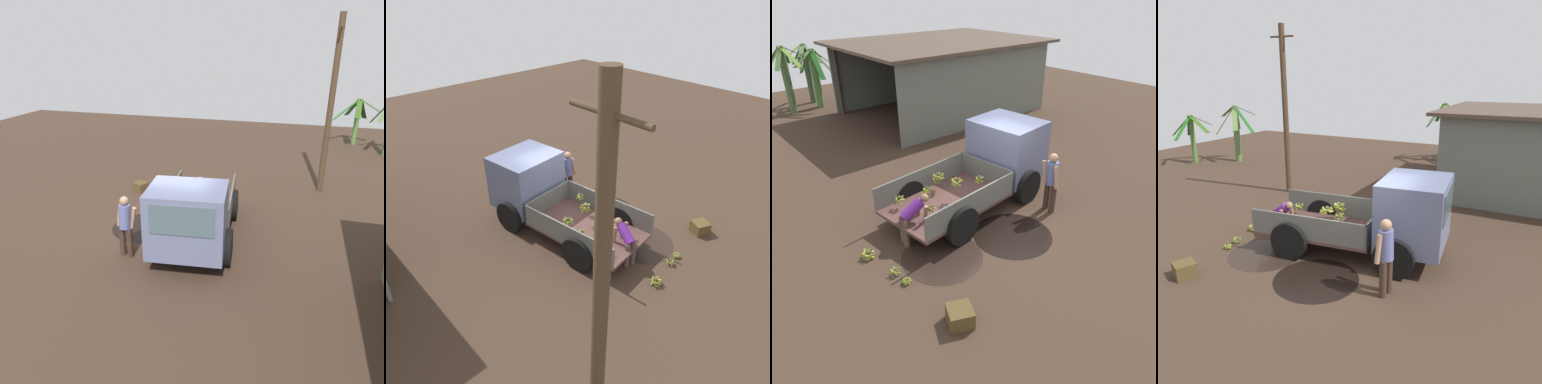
# 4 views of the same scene
# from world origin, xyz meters

# --- Properties ---
(ground) EXTENTS (36.00, 36.00, 0.00)m
(ground) POSITION_xyz_m (0.00, 0.00, 0.00)
(ground) COLOR #3F2E22
(mud_patch_0) EXTENTS (2.02, 2.02, 0.01)m
(mud_patch_0) POSITION_xyz_m (-0.46, -1.09, 0.00)
(mud_patch_0) COLOR black
(mud_patch_0) RESTS_ON ground
(mud_patch_1) EXTENTS (1.93, 1.93, 0.01)m
(mud_patch_1) POSITION_xyz_m (-2.38, -0.64, 0.00)
(mud_patch_1) COLOR black
(mud_patch_1) RESTS_ON ground
(cargo_truck) EXTENTS (5.09, 2.67, 2.18)m
(cargo_truck) POSITION_xyz_m (0.73, 0.80, 1.15)
(cargo_truck) COLOR brown
(cargo_truck) RESTS_ON ground
(warehouse_shed) EXTENTS (9.21, 6.88, 3.34)m
(warehouse_shed) POSITION_xyz_m (5.10, 8.68, 2.44)
(warehouse_shed) COLOR slate
(warehouse_shed) RESTS_ON ground
(banana_palm_0) EXTENTS (1.88, 2.21, 3.00)m
(banana_palm_0) POSITION_xyz_m (0.22, 14.35, 1.60)
(banana_palm_0) COLOR #43593C
(banana_palm_0) RESTS_ON ground
(banana_palm_1) EXTENTS (2.28, 2.21, 2.86)m
(banana_palm_1) POSITION_xyz_m (0.21, 13.24, 1.52)
(banana_palm_1) COLOR #4F803F
(banana_palm_1) RESTS_ON ground
(banana_palm_3) EXTENTS (2.12, 2.24, 3.16)m
(banana_palm_3) POSITION_xyz_m (-1.25, 12.98, 1.66)
(banana_palm_3) COLOR #4D6B3B
(banana_palm_3) RESTS_ON ground
(person_foreground_visitor) EXTENTS (0.38, 0.65, 1.74)m
(person_foreground_visitor) POSITION_xyz_m (1.18, -0.89, 0.96)
(person_foreground_visitor) COLOR #3C2A20
(person_foreground_visitor) RESTS_ON ground
(person_worker_loading) EXTENTS (0.77, 0.56, 1.24)m
(person_worker_loading) POSITION_xyz_m (-2.53, 0.32, 0.74)
(person_worker_loading) COLOR brown
(person_worker_loading) RESTS_ON ground
(banana_bunch_on_ground_0) EXTENTS (0.24, 0.24, 0.19)m
(banana_bunch_on_ground_0) POSITION_xyz_m (-3.52, -0.46, 0.12)
(banana_bunch_on_ground_0) COLOR brown
(banana_bunch_on_ground_0) RESTS_ON ground
(banana_bunch_on_ground_1) EXTENTS (0.19, 0.20, 0.15)m
(banana_bunch_on_ground_1) POSITION_xyz_m (-3.49, -0.85, 0.08)
(banana_bunch_on_ground_1) COLOR brown
(banana_bunch_on_ground_1) RESTS_ON ground
(banana_bunch_on_ground_2) EXTENTS (0.33, 0.33, 0.22)m
(banana_bunch_on_ground_2) POSITION_xyz_m (-3.71, 0.44, 0.11)
(banana_bunch_on_ground_2) COLOR brown
(banana_bunch_on_ground_2) RESTS_ON ground
(wooden_crate_0) EXTENTS (0.62, 0.62, 0.35)m
(wooden_crate_0) POSITION_xyz_m (-3.28, -2.41, 0.18)
(wooden_crate_0) COLOR #503E1F
(wooden_crate_0) RESTS_ON ground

